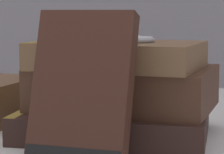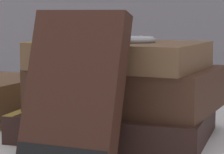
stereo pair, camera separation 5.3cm
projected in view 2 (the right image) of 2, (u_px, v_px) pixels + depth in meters
name	position (u px, v px, depth m)	size (l,w,h in m)	color
ground_plane	(122.00, 144.00, 0.54)	(3.00, 3.00, 0.00)	silver
book_flat_bottom	(111.00, 122.00, 0.58)	(0.21, 0.17, 0.03)	#331E19
book_flat_middle	(123.00, 87.00, 0.59)	(0.19, 0.14, 0.05)	#4C2D1E
book_flat_top	(115.00, 55.00, 0.57)	(0.18, 0.13, 0.03)	brown
book_leaning_front	(74.00, 91.00, 0.48)	(0.09, 0.06, 0.14)	#422319
pocket_watch	(138.00, 40.00, 0.56)	(0.05, 0.05, 0.01)	silver
reading_glasses	(144.00, 109.00, 0.73)	(0.10, 0.05, 0.00)	black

